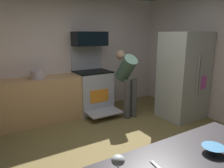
{
  "coord_description": "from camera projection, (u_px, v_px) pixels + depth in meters",
  "views": [
    {
      "loc": [
        -1.5,
        -2.25,
        1.76
      ],
      "look_at": [
        0.04,
        0.3,
        1.05
      ],
      "focal_mm": 33.77,
      "sensor_mm": 36.0,
      "label": 1
    }
  ],
  "objects": [
    {
      "name": "stock_pot",
      "position": [
        38.0,
        75.0,
        4.13
      ],
      "size": [
        0.28,
        0.28,
        0.16
      ],
      "primitive_type": "cylinder",
      "color": "#C1B2C7",
      "rests_on": "lower_cabinet_run"
    },
    {
      "name": "microwave",
      "position": [
        90.0,
        39.0,
        4.64
      ],
      "size": [
        0.74,
        0.38,
        0.31
      ],
      "primitive_type": "cube",
      "color": "black",
      "rests_on": "oven_range"
    },
    {
      "name": "person_cook",
      "position": [
        127.0,
        78.0,
        4.5
      ],
      "size": [
        0.31,
        0.62,
        1.42
      ],
      "color": "#4C4C4C",
      "rests_on": "ground"
    },
    {
      "name": "ground_plane",
      "position": [
        120.0,
        160.0,
        3.04
      ],
      "size": [
        5.2,
        4.8,
        0.02
      ],
      "primitive_type": "cube",
      "color": "olive"
    },
    {
      "name": "lower_cabinet_run",
      "position": [
        27.0,
        103.0,
        4.13
      ],
      "size": [
        2.4,
        0.6,
        0.9
      ],
      "primitive_type": "cube",
      "color": "tan",
      "rests_on": "ground"
    },
    {
      "name": "mixing_bowl_small",
      "position": [
        213.0,
        150.0,
        1.56
      ],
      "size": [
        0.17,
        0.17,
        0.05
      ],
      "primitive_type": "cone",
      "rotation": [
        3.14,
        0.0,
        0.0
      ],
      "color": "teal",
      "rests_on": "counter_island"
    },
    {
      "name": "wine_glass_mid",
      "position": [
        118.0,
        161.0,
        1.24
      ],
      "size": [
        0.08,
        0.08,
        0.17
      ],
      "color": "silver",
      "rests_on": "counter_island"
    },
    {
      "name": "refrigerator",
      "position": [
        183.0,
        76.0,
        4.42
      ],
      "size": [
        0.87,
        0.76,
        1.8
      ],
      "color": "#BABFBC",
      "rests_on": "ground"
    },
    {
      "name": "oven_range",
      "position": [
        93.0,
        90.0,
        4.82
      ],
      "size": [
        0.76,
        1.05,
        1.5
      ],
      "color": "#B3B5C6",
      "rests_on": "ground"
    },
    {
      "name": "wall_back",
      "position": [
        63.0,
        55.0,
        4.68
      ],
      "size": [
        5.2,
        0.12,
        2.6
      ],
      "primitive_type": "cube",
      "color": "silver",
      "rests_on": "ground"
    }
  ]
}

